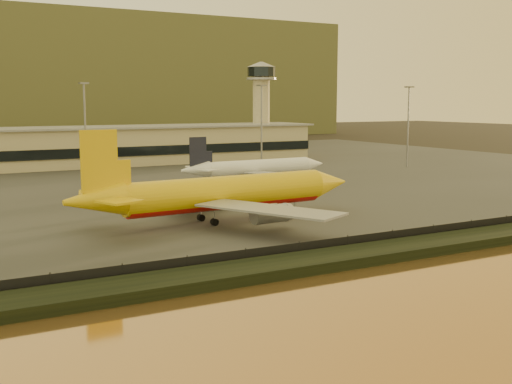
{
  "coord_description": "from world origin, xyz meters",
  "views": [
    {
      "loc": [
        -51.29,
        -82.57,
        20.86
      ],
      "look_at": [
        1.4,
        12.0,
        5.56
      ],
      "focal_mm": 45.0,
      "sensor_mm": 36.0,
      "label": 1
    }
  ],
  "objects": [
    {
      "name": "tarmac",
      "position": [
        0.0,
        95.0,
        0.1
      ],
      "size": [
        320.0,
        220.0,
        0.2
      ],
      "primitive_type": "cube",
      "color": "#2D2D2D",
      "rests_on": "ground"
    },
    {
      "name": "ground",
      "position": [
        0.0,
        0.0,
        0.0
      ],
      "size": [
        900.0,
        900.0,
        0.0
      ],
      "primitive_type": "plane",
      "color": "black",
      "rests_on": "ground"
    },
    {
      "name": "apron_light_masts",
      "position": [
        15.0,
        75.0,
        15.7
      ],
      "size": [
        152.2,
        12.2,
        25.4
      ],
      "color": "slate",
      "rests_on": "tarmac"
    },
    {
      "name": "gse_vehicle_yellow",
      "position": [
        20.94,
        32.16,
        1.1
      ],
      "size": [
        4.34,
        2.98,
        1.79
      ],
      "primitive_type": "cube",
      "rotation": [
        0.0,
        0.0,
        -0.33
      ],
      "color": "#DCAE0B",
      "rests_on": "tarmac"
    },
    {
      "name": "perimeter_fence",
      "position": [
        0.0,
        -13.0,
        1.3
      ],
      "size": [
        300.0,
        0.05,
        2.2
      ],
      "primitive_type": "cube",
      "color": "black",
      "rests_on": "tarmac"
    },
    {
      "name": "dhl_cargo_jet",
      "position": [
        -3.07,
        15.89,
        5.1
      ],
      "size": [
        54.94,
        53.77,
        16.41
      ],
      "rotation": [
        0.0,
        0.0,
        0.06
      ],
      "color": "#DCAE0B",
      "rests_on": "tarmac"
    },
    {
      "name": "white_narrowbody_jet",
      "position": [
        28.73,
        60.74,
        3.83
      ],
      "size": [
        42.24,
        41.28,
        12.15
      ],
      "rotation": [
        0.0,
        0.0,
        0.03
      ],
      "color": "white",
      "rests_on": "tarmac"
    },
    {
      "name": "terminal_building",
      "position": [
        -14.52,
        125.55,
        6.25
      ],
      "size": [
        202.0,
        25.0,
        12.6
      ],
      "color": "tan",
      "rests_on": "tarmac"
    },
    {
      "name": "gse_vehicle_white",
      "position": [
        -10.63,
        32.44,
        1.23
      ],
      "size": [
        4.93,
        3.0,
        2.07
      ],
      "primitive_type": "cube",
      "rotation": [
        0.0,
        0.0,
        0.21
      ],
      "color": "white",
      "rests_on": "tarmac"
    },
    {
      "name": "control_tower",
      "position": [
        70.0,
        131.0,
        21.66
      ],
      "size": [
        11.2,
        11.2,
        35.5
      ],
      "color": "tan",
      "rests_on": "tarmac"
    },
    {
      "name": "embankment",
      "position": [
        0.0,
        -17.0,
        0.7
      ],
      "size": [
        320.0,
        7.0,
        1.4
      ],
      "primitive_type": "cube",
      "color": "black",
      "rests_on": "ground"
    }
  ]
}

